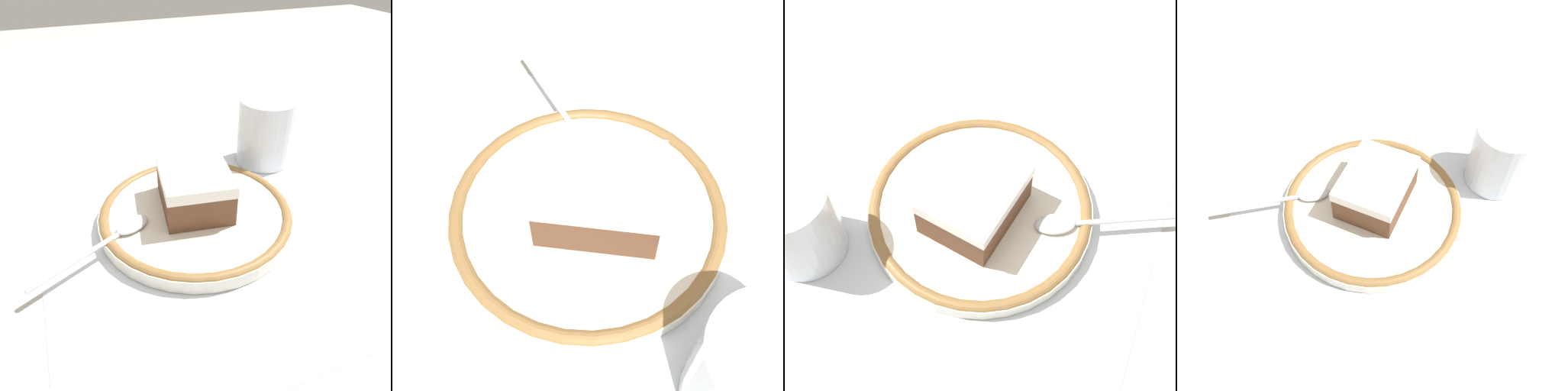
% 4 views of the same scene
% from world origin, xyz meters
% --- Properties ---
extents(ground_plane, '(2.40, 2.40, 0.00)m').
position_xyz_m(ground_plane, '(0.00, 0.00, 0.00)').
color(ground_plane, '#B7B2A8').
extents(placemat, '(0.41, 0.38, 0.00)m').
position_xyz_m(placemat, '(0.00, 0.00, 0.00)').
color(placemat, silver).
rests_on(placemat, ground_plane).
extents(plate, '(0.22, 0.22, 0.02)m').
position_xyz_m(plate, '(-0.03, 0.02, 0.01)').
color(plate, silver).
rests_on(plate, placemat).
extents(cake_slice, '(0.09, 0.11, 0.05)m').
position_xyz_m(cake_slice, '(-0.03, 0.03, 0.04)').
color(cake_slice, brown).
rests_on(cake_slice, plate).
extents(spoon, '(0.13, 0.08, 0.01)m').
position_xyz_m(spoon, '(-0.12, 0.01, 0.02)').
color(spoon, silver).
rests_on(spoon, plate).
extents(cup, '(0.08, 0.08, 0.09)m').
position_xyz_m(cup, '(0.11, 0.12, 0.04)').
color(cup, silver).
rests_on(cup, placemat).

